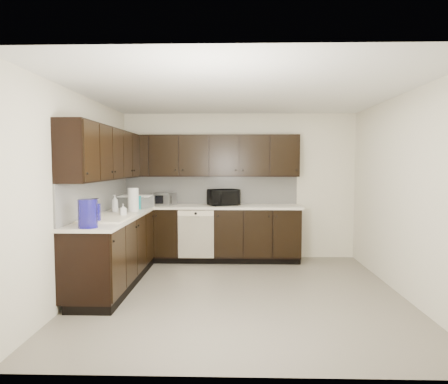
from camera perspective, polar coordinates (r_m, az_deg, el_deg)
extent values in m
plane|color=gray|center=(5.21, 2.36, -14.23)|extent=(4.00, 4.00, 0.00)
plane|color=white|center=(5.02, 2.44, 13.98)|extent=(4.00, 4.00, 0.00)
cube|color=beige|center=(6.96, 2.16, 0.87)|extent=(4.00, 0.02, 2.50)
cube|color=beige|center=(5.32, -19.67, -0.32)|extent=(0.02, 4.00, 2.50)
cube|color=beige|center=(5.38, 24.23, -0.40)|extent=(0.02, 4.00, 2.50)
cube|color=beige|center=(2.97, 2.97, -3.34)|extent=(4.00, 0.02, 2.50)
cube|color=black|center=(6.76, -2.10, -6.04)|extent=(3.00, 0.60, 0.90)
cube|color=black|center=(5.62, -15.47, -8.26)|extent=(0.60, 2.20, 0.90)
cube|color=black|center=(6.87, -2.07, -9.28)|extent=(3.00, 0.54, 0.10)
cube|color=black|center=(5.71, -15.10, -12.20)|extent=(0.54, 2.20, 0.10)
cube|color=silver|center=(6.70, -2.11, -2.08)|extent=(3.03, 0.63, 0.04)
cube|color=silver|center=(5.54, -15.56, -3.50)|extent=(0.63, 2.23, 0.04)
cube|color=#B8B7B3|center=(6.96, -1.96, 0.30)|extent=(3.00, 0.02, 0.48)
cube|color=#B8B7B3|center=(5.89, -17.43, -0.56)|extent=(0.02, 2.80, 0.48)
cube|color=black|center=(6.80, -2.05, 5.18)|extent=(3.00, 0.33, 0.70)
cube|color=black|center=(5.67, -16.63, 5.26)|extent=(0.33, 2.47, 0.70)
cube|color=beige|center=(6.49, -4.03, -6.03)|extent=(0.58, 0.02, 0.78)
cube|color=beige|center=(6.43, -4.05, -3.06)|extent=(0.58, 0.03, 0.08)
cylinder|color=black|center=(6.42, -4.07, -3.08)|extent=(0.04, 0.02, 0.04)
cube|color=beige|center=(5.25, -16.32, -3.66)|extent=(0.54, 0.82, 0.03)
cube|color=beige|center=(5.07, -17.00, -4.90)|extent=(0.42, 0.34, 0.16)
cube|color=beige|center=(5.45, -15.66, -4.27)|extent=(0.42, 0.34, 0.16)
cylinder|color=silver|center=(5.30, -18.62, -2.26)|extent=(0.03, 0.03, 0.26)
cylinder|color=silver|center=(5.27, -18.13, -0.98)|extent=(0.14, 0.02, 0.02)
cylinder|color=#B2B2B7|center=(5.07, -17.01, -4.57)|extent=(0.20, 0.20, 0.10)
imported|color=black|center=(6.68, -0.10, -0.77)|extent=(0.57, 0.49, 0.27)
imported|color=gray|center=(5.45, -14.21, -2.51)|extent=(0.10, 0.10, 0.17)
imported|color=gray|center=(5.98, -15.32, -1.57)|extent=(0.12, 0.12, 0.25)
cube|color=#B5B5B7|center=(6.79, -8.47, -0.98)|extent=(0.41, 0.36, 0.21)
cube|color=silver|center=(6.50, -12.52, -1.37)|extent=(0.57, 0.50, 0.18)
cylinder|color=navy|center=(4.57, -18.87, -2.93)|extent=(0.27, 0.27, 0.31)
cylinder|color=#0C7B86|center=(6.25, -12.16, -1.49)|extent=(0.09, 0.09, 0.20)
cylinder|color=silver|center=(5.96, -12.85, -1.09)|extent=(0.18, 0.18, 0.34)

